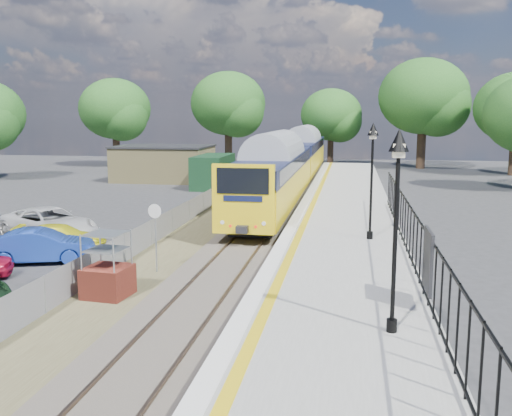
% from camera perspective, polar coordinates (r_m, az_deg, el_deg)
% --- Properties ---
extents(ground, '(120.00, 120.00, 0.00)m').
position_cam_1_polar(ground, '(18.24, -5.33, -9.24)').
color(ground, '#2D2D30').
rests_on(ground, ground).
extents(track_bed, '(5.90, 80.00, 0.29)m').
position_cam_1_polar(track_bed, '(27.44, -1.13, -2.70)').
color(track_bed, '#473F38').
rests_on(track_bed, ground).
extents(platform, '(5.00, 70.00, 0.90)m').
position_cam_1_polar(platform, '(25.28, 8.64, -3.01)').
color(platform, gray).
rests_on(platform, ground).
extents(platform_edge, '(0.90, 70.00, 0.01)m').
position_cam_1_polar(platform_edge, '(25.29, 3.98, -1.87)').
color(platform_edge, silver).
rests_on(platform_edge, platform).
extents(victorian_lamp_south, '(0.44, 0.44, 4.60)m').
position_cam_1_polar(victorian_lamp_south, '(12.83, 13.95, 2.37)').
color(victorian_lamp_south, black).
rests_on(victorian_lamp_south, platform).
extents(victorian_lamp_north, '(0.44, 0.44, 4.60)m').
position_cam_1_polar(victorian_lamp_north, '(22.77, 11.57, 5.35)').
color(victorian_lamp_north, black).
rests_on(victorian_lamp_north, platform).
extents(palisade_fence, '(0.12, 26.00, 2.00)m').
position_cam_1_polar(palisade_fence, '(19.46, 15.38, -2.76)').
color(palisade_fence, black).
rests_on(palisade_fence, platform).
extents(wire_fence, '(0.06, 52.00, 1.20)m').
position_cam_1_polar(wire_fence, '(30.44, -7.24, -0.61)').
color(wire_fence, '#999EA3').
rests_on(wire_fence, ground).
extents(outbuilding, '(10.80, 10.10, 3.12)m').
position_cam_1_polar(outbuilding, '(50.51, -8.31, 4.33)').
color(outbuilding, tan).
rests_on(outbuilding, ground).
extents(tree_line, '(56.80, 43.80, 11.88)m').
position_cam_1_polar(tree_line, '(58.79, 6.59, 10.01)').
color(tree_line, '#332319').
rests_on(tree_line, ground).
extents(train, '(2.82, 40.83, 3.51)m').
position_cam_1_polar(train, '(44.31, 3.67, 4.79)').
color(train, gold).
rests_on(train, ground).
extents(brick_plinth, '(1.47, 1.47, 2.15)m').
position_cam_1_polar(brick_plinth, '(18.77, -14.65, -5.68)').
color(brick_plinth, maroon).
rests_on(brick_plinth, ground).
extents(speed_sign, '(0.52, 0.14, 2.60)m').
position_cam_1_polar(speed_sign, '(21.11, -10.04, -1.88)').
color(speed_sign, '#999EA3').
rests_on(speed_sign, ground).
extents(car_blue, '(4.34, 2.69, 1.35)m').
position_cam_1_polar(car_blue, '(24.09, -20.73, -3.57)').
color(car_blue, '#193798').
rests_on(car_blue, ground).
extents(car_yellow, '(4.08, 2.44, 1.11)m').
position_cam_1_polar(car_yellow, '(26.08, -18.91, -2.80)').
color(car_yellow, yellow).
rests_on(car_yellow, ground).
extents(car_white, '(5.76, 4.43, 1.45)m').
position_cam_1_polar(car_white, '(28.71, -19.97, -1.43)').
color(car_white, silver).
rests_on(car_white, ground).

